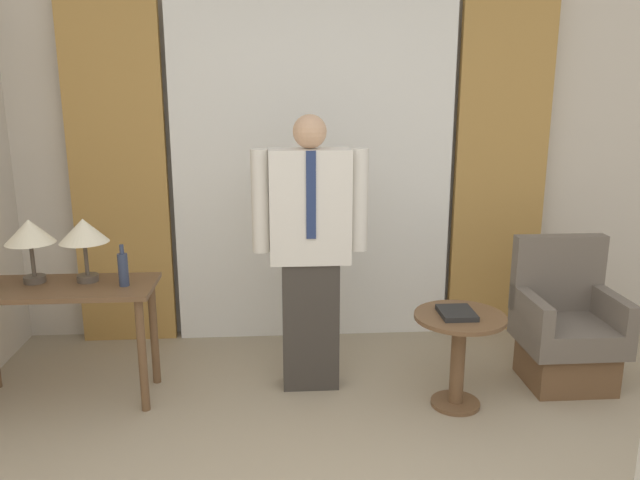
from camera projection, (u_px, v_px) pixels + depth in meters
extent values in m
cube|color=beige|center=(312.00, 157.00, 4.63)|extent=(10.00, 0.06, 2.70)
cube|color=white|center=(313.00, 167.00, 4.52)|extent=(2.02, 0.06, 2.58)
cube|color=#B28442|center=(118.00, 169.00, 4.43)|extent=(0.68, 0.06, 2.58)
cube|color=#B28442|center=(501.00, 166.00, 4.61)|extent=(0.68, 0.06, 2.58)
cube|color=brown|center=(58.00, 288.00, 3.66)|extent=(1.12, 0.48, 0.03)
cylinder|color=brown|center=(142.00, 355.00, 3.61)|extent=(0.05, 0.05, 0.70)
cylinder|color=brown|center=(154.00, 332.00, 3.96)|extent=(0.05, 0.05, 0.70)
cylinder|color=#4C4238|center=(35.00, 279.00, 3.71)|extent=(0.13, 0.13, 0.04)
cylinder|color=#4C4238|center=(33.00, 260.00, 3.69)|extent=(0.02, 0.02, 0.20)
cone|color=beige|center=(29.00, 231.00, 3.64)|extent=(0.29, 0.29, 0.14)
cylinder|color=#4C4238|center=(88.00, 278.00, 3.74)|extent=(0.13, 0.13, 0.04)
cylinder|color=#4C4238|center=(86.00, 259.00, 3.71)|extent=(0.02, 0.02, 0.20)
cone|color=beige|center=(83.00, 231.00, 3.66)|extent=(0.29, 0.29, 0.14)
cylinder|color=#2D3851|center=(123.00, 270.00, 3.63)|extent=(0.06, 0.06, 0.19)
cylinder|color=#2D3851|center=(122.00, 249.00, 3.60)|extent=(0.02, 0.02, 0.05)
cube|color=#38332D|center=(311.00, 324.00, 3.91)|extent=(0.35, 0.19, 0.82)
cube|color=silver|center=(310.00, 206.00, 3.72)|extent=(0.48, 0.22, 0.69)
cube|color=navy|center=(311.00, 195.00, 3.59)|extent=(0.06, 0.01, 0.51)
cylinder|color=silver|center=(260.00, 201.00, 3.70)|extent=(0.11, 0.11, 0.62)
cylinder|color=silver|center=(359.00, 200.00, 3.74)|extent=(0.11, 0.11, 0.62)
sphere|color=tan|center=(310.00, 131.00, 3.62)|extent=(0.20, 0.20, 0.20)
cube|color=brown|center=(565.00, 364.00, 3.99)|extent=(0.51, 0.45, 0.26)
cube|color=#665B51|center=(569.00, 334.00, 3.94)|extent=(0.60, 0.53, 0.16)
cube|color=#665B51|center=(558.00, 273.00, 4.07)|extent=(0.60, 0.10, 0.50)
cube|color=#665B51|center=(531.00, 309.00, 3.88)|extent=(0.08, 0.53, 0.18)
cube|color=#665B51|center=(611.00, 307.00, 3.91)|extent=(0.08, 0.53, 0.18)
cylinder|color=brown|center=(455.00, 403.00, 3.75)|extent=(0.29, 0.29, 0.02)
cylinder|color=brown|center=(458.00, 363.00, 3.68)|extent=(0.09, 0.09, 0.55)
cylinder|color=brown|center=(460.00, 317.00, 3.61)|extent=(0.53, 0.53, 0.02)
cube|color=black|center=(457.00, 313.00, 3.60)|extent=(0.20, 0.24, 0.03)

